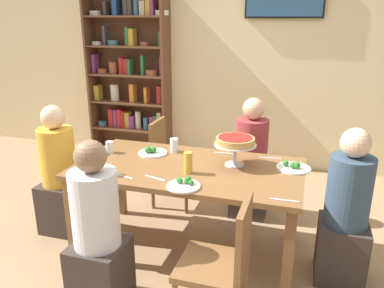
% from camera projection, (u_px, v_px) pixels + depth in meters
% --- Properties ---
extents(ground_plane, '(12.00, 12.00, 0.00)m').
position_uv_depth(ground_plane, '(188.00, 249.00, 3.20)').
color(ground_plane, '#9E7A56').
extents(rear_partition, '(8.00, 0.12, 2.80)m').
position_uv_depth(rear_partition, '(242.00, 54.00, 4.75)').
color(rear_partition, beige).
rests_on(rear_partition, ground_plane).
extents(dining_table, '(1.74, 0.92, 0.74)m').
position_uv_depth(dining_table, '(188.00, 176.00, 2.99)').
color(dining_table, brown).
rests_on(dining_table, ground_plane).
extents(bookshelf, '(1.13, 0.30, 2.21)m').
position_uv_depth(bookshelf, '(130.00, 74.00, 5.07)').
color(bookshelf, brown).
rests_on(bookshelf, ground_plane).
extents(diner_head_west, '(0.34, 0.34, 1.15)m').
position_uv_depth(diner_head_west, '(60.00, 179.00, 3.35)').
color(diner_head_west, '#382D28').
rests_on(diner_head_west, ground_plane).
extents(diner_far_right, '(0.34, 0.34, 1.15)m').
position_uv_depth(diner_far_right, '(251.00, 166.00, 3.64)').
color(diner_far_right, '#382D28').
rests_on(diner_far_right, ground_plane).
extents(diner_head_east, '(0.34, 0.34, 1.15)m').
position_uv_depth(diner_head_east, '(345.00, 218.00, 2.70)').
color(diner_head_east, '#382D28').
rests_on(diner_head_east, ground_plane).
extents(diner_near_left, '(0.34, 0.34, 1.15)m').
position_uv_depth(diner_near_left, '(98.00, 238.00, 2.45)').
color(diner_near_left, '#382D28').
rests_on(diner_near_left, ground_plane).
extents(chair_near_right, '(0.40, 0.40, 0.87)m').
position_uv_depth(chair_near_right, '(224.00, 260.00, 2.24)').
color(chair_near_right, brown).
rests_on(chair_near_right, ground_plane).
extents(chair_far_left, '(0.40, 0.40, 0.87)m').
position_uv_depth(chair_far_left, '(168.00, 158.00, 3.86)').
color(chair_far_left, brown).
rests_on(chair_far_left, ground_plane).
extents(deep_dish_pizza_stand, '(0.33, 0.33, 0.23)m').
position_uv_depth(deep_dish_pizza_stand, '(235.00, 143.00, 2.93)').
color(deep_dish_pizza_stand, silver).
rests_on(deep_dish_pizza_stand, dining_table).
extents(salad_plate_near_diner, '(0.26, 0.26, 0.07)m').
position_uv_depth(salad_plate_near_diner, '(293.00, 167.00, 2.90)').
color(salad_plate_near_diner, white).
rests_on(salad_plate_near_diner, dining_table).
extents(salad_plate_far_diner, '(0.23, 0.23, 0.07)m').
position_uv_depth(salad_plate_far_diner, '(184.00, 184.00, 2.60)').
color(salad_plate_far_diner, white).
rests_on(salad_plate_far_diner, dining_table).
extents(salad_plate_spare, '(0.24, 0.24, 0.07)m').
position_uv_depth(salad_plate_spare, '(151.00, 152.00, 3.23)').
color(salad_plate_spare, white).
rests_on(salad_plate_spare, dining_table).
extents(beer_glass_amber_tall, '(0.06, 0.06, 0.16)m').
position_uv_depth(beer_glass_amber_tall, '(188.00, 163.00, 2.81)').
color(beer_glass_amber_tall, gold).
rests_on(beer_glass_amber_tall, dining_table).
extents(beer_glass_amber_short, '(0.07, 0.07, 0.17)m').
position_uv_depth(beer_glass_amber_short, '(98.00, 164.00, 2.79)').
color(beer_glass_amber_short, gold).
rests_on(beer_glass_amber_short, dining_table).
extents(water_glass_clear_near, '(0.07, 0.07, 0.12)m').
position_uv_depth(water_glass_clear_near, '(174.00, 145.00, 3.27)').
color(water_glass_clear_near, white).
rests_on(water_glass_clear_near, dining_table).
extents(water_glass_clear_far, '(0.06, 0.06, 0.10)m').
position_uv_depth(water_glass_clear_far, '(110.00, 147.00, 3.25)').
color(water_glass_clear_far, white).
rests_on(water_glass_clear_far, dining_table).
extents(cutlery_fork_near, '(0.18, 0.02, 0.00)m').
position_uv_depth(cutlery_fork_near, '(285.00, 200.00, 2.41)').
color(cutlery_fork_near, silver).
rests_on(cutlery_fork_near, dining_table).
extents(cutlery_knife_near, '(0.18, 0.03, 0.00)m').
position_uv_depth(cutlery_knife_near, '(225.00, 153.00, 3.24)').
color(cutlery_knife_near, silver).
rests_on(cutlery_knife_near, dining_table).
extents(cutlery_fork_far, '(0.18, 0.06, 0.00)m').
position_uv_depth(cutlery_fork_far, '(123.00, 176.00, 2.78)').
color(cutlery_fork_far, silver).
rests_on(cutlery_fork_far, dining_table).
extents(cutlery_knife_far, '(0.18, 0.06, 0.00)m').
position_uv_depth(cutlery_knife_far, '(155.00, 178.00, 2.74)').
color(cutlery_knife_far, silver).
rests_on(cutlery_knife_far, dining_table).
extents(cutlery_spare_fork, '(0.18, 0.04, 0.00)m').
position_uv_depth(cutlery_spare_fork, '(270.00, 158.00, 3.13)').
color(cutlery_spare_fork, silver).
rests_on(cutlery_spare_fork, dining_table).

